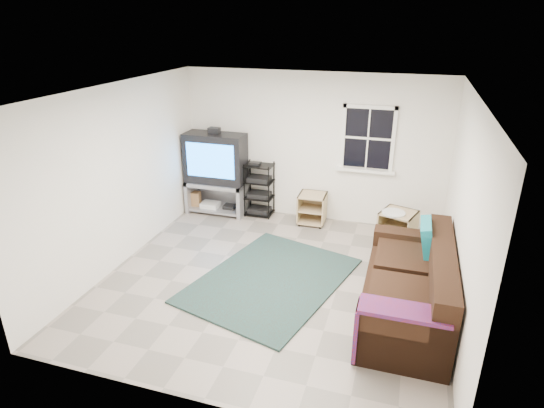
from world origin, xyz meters
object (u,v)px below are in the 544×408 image
(av_rack, at_px, (259,193))
(sofa, at_px, (410,290))
(tv_unit, at_px, (216,167))
(side_table_right, at_px, (398,225))
(side_table_left, at_px, (313,207))

(av_rack, xyz_separation_m, sofa, (2.73, -2.38, -0.08))
(tv_unit, height_order, av_rack, tv_unit)
(side_table_right, bearing_deg, tv_unit, 173.78)
(tv_unit, xyz_separation_m, sofa, (3.53, -2.29, -0.53))
(tv_unit, distance_m, sofa, 4.24)
(tv_unit, bearing_deg, side_table_right, -6.22)
(tv_unit, relative_size, side_table_left, 2.94)
(side_table_right, bearing_deg, side_table_left, 164.66)
(tv_unit, bearing_deg, av_rack, 6.66)
(side_table_right, xyz_separation_m, sofa, (0.24, -1.93, 0.03))
(side_table_left, xyz_separation_m, side_table_right, (1.49, -0.41, 0.04))
(av_rack, bearing_deg, side_table_right, -10.25)
(side_table_right, distance_m, sofa, 1.94)
(av_rack, relative_size, sofa, 0.45)
(av_rack, xyz_separation_m, side_table_right, (2.50, -0.45, -0.11))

